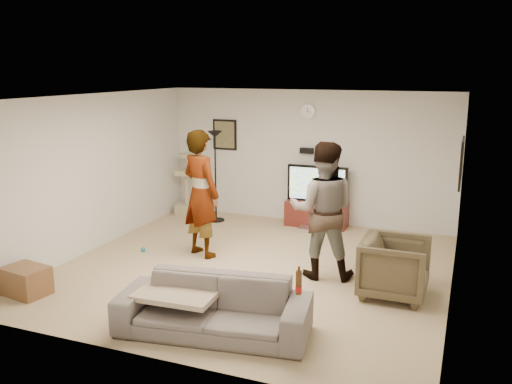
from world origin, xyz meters
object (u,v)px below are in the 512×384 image
at_px(tv_stand, 317,214).
at_px(person_left, 201,194).
at_px(side_table, 26,281).
at_px(person_right, 323,210).
at_px(beer_bottle, 299,283).
at_px(armchair, 395,268).
at_px(floor_lamp, 215,177).
at_px(sofa, 213,307).
at_px(cat_tree, 186,183).
at_px(tv, 317,184).

distance_m(tv_stand, person_left, 2.67).
xyz_separation_m(tv_stand, side_table, (-2.67, -4.47, -0.05)).
relative_size(person_right, beer_bottle, 7.70).
relative_size(tv_stand, armchair, 1.33).
height_order(floor_lamp, sofa, floor_lamp).
relative_size(cat_tree, person_right, 0.65).
bearing_deg(beer_bottle, cat_tree, 130.01).
bearing_deg(tv, person_right, -73.12).
bearing_deg(sofa, tv, 82.49).
xyz_separation_m(cat_tree, armchair, (4.47, -2.67, -0.23)).
bearing_deg(person_left, tv, -95.31).
distance_m(armchair, side_table, 4.78).
distance_m(tv, armchair, 3.32).
relative_size(cat_tree, side_table, 2.23).
height_order(beer_bottle, side_table, beer_bottle).
xyz_separation_m(sofa, armchair, (1.72, 1.77, 0.08)).
xyz_separation_m(floor_lamp, side_table, (-0.77, -4.10, -0.68)).
height_order(beer_bottle, armchair, beer_bottle).
relative_size(tv_stand, beer_bottle, 4.53).
xyz_separation_m(person_right, beer_bottle, (0.31, -2.11, -0.22)).
distance_m(person_left, sofa, 2.73).
height_order(cat_tree, sofa, cat_tree).
height_order(tv, cat_tree, cat_tree).
distance_m(tv_stand, side_table, 5.20).
height_order(tv, floor_lamp, floor_lamp).
bearing_deg(floor_lamp, person_left, -70.79).
bearing_deg(armchair, beer_bottle, 157.67).
height_order(tv, person_left, person_left).
relative_size(tv, cat_tree, 0.91).
xyz_separation_m(tv, armchair, (1.79, -2.76, -0.42)).
distance_m(person_right, side_table, 4.05).
height_order(tv, side_table, tv).
bearing_deg(beer_bottle, tv_stand, 102.99).
distance_m(floor_lamp, side_table, 4.22).
distance_m(tv_stand, tv, 0.57).
distance_m(tv, person_left, 2.57).
relative_size(tv, side_table, 2.02).
bearing_deg(person_right, sofa, 60.28).
bearing_deg(cat_tree, sofa, -58.23).
bearing_deg(tv_stand, sofa, -89.14).
height_order(tv_stand, cat_tree, cat_tree).
relative_size(sofa, armchair, 2.50).
xyz_separation_m(beer_bottle, side_table, (-3.72, 0.07, -0.56)).
distance_m(floor_lamp, cat_tree, 0.87).
xyz_separation_m(tv, side_table, (-2.67, -4.47, -0.62)).
distance_m(tv, sofa, 4.56).
height_order(tv_stand, sofa, sofa).
bearing_deg(beer_bottle, tv, 102.99).
bearing_deg(person_left, tv_stand, -95.31).
relative_size(person_left, armchair, 2.34).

